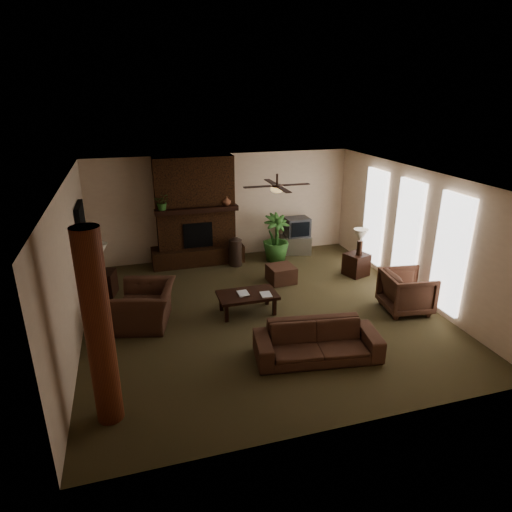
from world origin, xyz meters
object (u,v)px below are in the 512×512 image
object	(u,v)px
side_table_right	(356,264)
lamp_right	(361,237)
floor_plant	(276,248)
lamp_left	(100,252)
sofa	(318,336)
tv_stand	(296,244)
log_column	(99,330)
side_table_left	(104,283)
armchair_left	(146,299)
ottoman	(281,274)
floor_vase	(235,250)
armchair_right	(407,290)
coffee_table	(247,296)

from	to	relation	value
side_table_right	lamp_right	bearing A→B (deg)	-58.04
floor_plant	lamp_left	size ratio (longest dim) A/B	1.96
sofa	tv_stand	distance (m)	5.23
sofa	log_column	bearing A→B (deg)	-162.32
log_column	tv_stand	world-z (taller)	log_column
sofa	side_table_right	bearing A→B (deg)	60.28
log_column	side_table_left	bearing A→B (deg)	92.73
log_column	armchair_left	bearing A→B (deg)	75.82
sofa	lamp_left	bearing A→B (deg)	142.57
ottoman	side_table_right	xyz separation A→B (m)	(1.93, -0.12, 0.08)
sofa	armchair_left	bearing A→B (deg)	151.66
lamp_left	sofa	bearing A→B (deg)	-45.77
floor_vase	floor_plant	world-z (taller)	floor_vase
floor_vase	lamp_right	distance (m)	3.19
log_column	lamp_left	xyz separation A→B (m)	(-0.19, 4.22, -0.40)
side_table_left	lamp_right	bearing A→B (deg)	-5.81
floor_plant	side_table_left	bearing A→B (deg)	-167.77
armchair_right	lamp_right	xyz separation A→B (m)	(-0.04, 1.95, 0.53)
tv_stand	floor_plant	bearing A→B (deg)	-134.60
armchair_right	floor_plant	size ratio (longest dim) A/B	0.74
log_column	lamp_right	xyz separation A→B (m)	(5.82, 3.58, -0.40)
log_column	coffee_table	bearing A→B (deg)	42.66
sofa	floor_vase	bearing A→B (deg)	102.30
floor_vase	side_table_right	size ratio (longest dim) A/B	1.40
sofa	armchair_right	world-z (taller)	armchair_right
ottoman	side_table_left	size ratio (longest dim) A/B	1.09
ottoman	floor_plant	xyz separation A→B (m)	(0.33, 1.39, 0.16)
tv_stand	floor_vase	world-z (taller)	floor_vase
log_column	armchair_right	size ratio (longest dim) A/B	2.99
coffee_table	log_column	bearing A→B (deg)	-137.34
log_column	floor_plant	xyz separation A→B (m)	(4.19, 5.15, -1.04)
ottoman	floor_plant	distance (m)	1.44
ottoman	side_table_right	world-z (taller)	side_table_right
armchair_right	lamp_left	distance (m)	6.59
sofa	lamp_right	distance (m)	3.93
sofa	armchair_right	size ratio (longest dim) A/B	2.27
tv_stand	side_table_left	bearing A→B (deg)	-148.54
armchair_right	floor_plant	distance (m)	3.89
ottoman	lamp_right	world-z (taller)	lamp_right
armchair_right	floor_vase	world-z (taller)	armchair_right
side_table_right	coffee_table	bearing A→B (deg)	-159.43
floor_plant	coffee_table	bearing A→B (deg)	-119.54
ottoman	side_table_right	distance (m)	1.93
coffee_table	side_table_left	distance (m)	3.35
log_column	lamp_left	distance (m)	4.25
ottoman	side_table_left	distance (m)	4.08
ottoman	lamp_right	distance (m)	2.12
tv_stand	lamp_left	bearing A→B (deg)	-148.80
log_column	side_table_right	bearing A→B (deg)	32.08
ottoman	sofa	bearing A→B (deg)	-98.50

